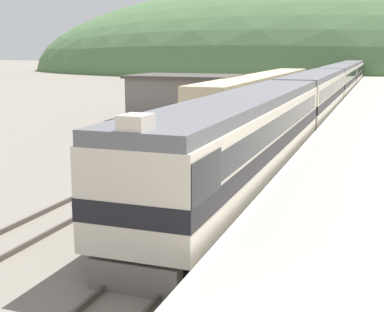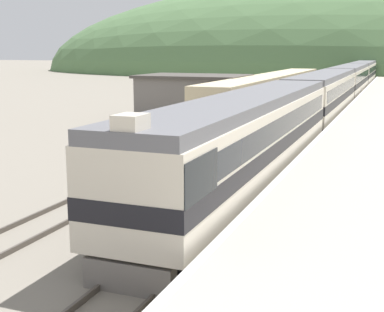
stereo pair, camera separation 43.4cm
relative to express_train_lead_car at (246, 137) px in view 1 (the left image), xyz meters
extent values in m
cube|color=#4C443D|center=(-0.72, 47.84, -2.04)|extent=(0.08, 180.00, 0.16)
cube|color=#4C443D|center=(0.72, 47.84, -2.04)|extent=(0.08, 180.00, 0.16)
cube|color=#4C443D|center=(-5.71, 47.84, -2.04)|extent=(0.08, 180.00, 0.16)
cube|color=#4C443D|center=(-4.28, 47.84, -2.04)|extent=(0.08, 180.00, 0.16)
cube|color=#B2A893|center=(4.69, 27.84, -1.55)|extent=(5.93, 140.00, 1.14)
cube|color=silver|center=(1.84, 27.84, -0.97)|extent=(0.24, 140.00, 0.01)
ellipsoid|color=#517547|center=(0.00, 117.63, -2.12)|extent=(180.68, 81.31, 46.70)
cube|color=slate|center=(-10.65, 21.26, -0.44)|extent=(8.37, 5.74, 3.36)
cube|color=#47423D|center=(-10.65, 21.26, 1.37)|extent=(8.87, 6.24, 0.24)
cube|color=black|center=(0.00, 0.23, -1.69)|extent=(2.43, 20.63, 0.85)
cube|color=beige|center=(0.00, 0.23, 0.04)|extent=(2.96, 21.95, 2.62)
cube|color=black|center=(0.00, 0.23, -0.17)|extent=(2.99, 21.97, 0.58)
cube|color=black|center=(0.00, 0.23, 0.62)|extent=(2.99, 20.63, 0.78)
cube|color=slate|center=(0.00, 0.23, 1.55)|extent=(2.78, 21.95, 0.40)
cube|color=black|center=(0.00, -9.61, 0.62)|extent=(3.00, 2.20, 1.05)
cube|color=beige|center=(0.00, -10.29, 1.93)|extent=(0.64, 0.80, 0.36)
cube|color=slate|center=(0.00, -10.54, -1.73)|extent=(2.31, 0.40, 0.77)
cube|color=black|center=(0.00, 22.82, -1.69)|extent=(2.43, 20.14, 0.85)
cube|color=beige|center=(0.00, 22.82, 0.04)|extent=(2.96, 21.42, 2.62)
cube|color=black|center=(0.00, 22.82, -0.17)|extent=(2.99, 21.44, 0.58)
cube|color=black|center=(0.00, 22.82, 0.62)|extent=(2.99, 20.14, 0.78)
cube|color=slate|center=(0.00, 22.82, 1.55)|extent=(2.78, 21.42, 0.40)
cube|color=black|center=(0.00, 45.14, -1.69)|extent=(2.43, 20.14, 0.85)
cube|color=beige|center=(0.00, 45.14, 0.04)|extent=(2.96, 21.42, 2.62)
cube|color=black|center=(0.00, 45.14, -0.17)|extent=(2.99, 21.44, 0.58)
cube|color=black|center=(0.00, 45.14, 0.62)|extent=(2.99, 20.14, 0.78)
cube|color=slate|center=(0.00, 45.14, 1.55)|extent=(2.78, 21.42, 0.40)
cube|color=black|center=(0.00, 67.46, -1.69)|extent=(2.43, 20.14, 0.85)
cube|color=beige|center=(0.00, 67.46, 0.04)|extent=(2.96, 21.42, 2.62)
cube|color=black|center=(0.00, 67.46, -0.17)|extent=(2.99, 21.44, 0.58)
cube|color=black|center=(0.00, 67.46, 0.62)|extent=(2.99, 20.14, 0.78)
cube|color=slate|center=(0.00, 67.46, 1.55)|extent=(2.78, 21.42, 0.40)
cube|color=black|center=(-4.99, 25.65, -1.72)|extent=(2.46, 32.20, 0.80)
cube|color=beige|center=(-4.99, 25.65, 0.04)|extent=(2.90, 33.54, 2.71)
camera|label=1|loc=(5.28, -21.19, 3.55)|focal=50.00mm
camera|label=2|loc=(5.69, -21.04, 3.55)|focal=50.00mm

